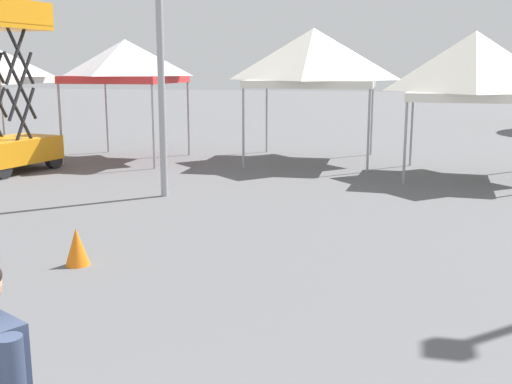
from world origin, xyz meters
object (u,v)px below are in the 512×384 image
canopy_tent_far_left (313,58)px  traffic_cone_lot_center (77,247)px  canopy_tent_behind_right (125,61)px  canopy_tent_center (474,66)px  scissor_lift (8,122)px

canopy_tent_far_left → traffic_cone_lot_center: (-1.51, -10.04, -2.59)m
traffic_cone_lot_center → canopy_tent_behind_right: bearing=111.7°
canopy_tent_far_left → canopy_tent_center: size_ratio=1.07×
canopy_tent_center → traffic_cone_lot_center: canopy_tent_center is taller
canopy_tent_center → scissor_lift: size_ratio=0.82×
canopy_tent_center → canopy_tent_behind_right: bearing=176.2°
canopy_tent_far_left → canopy_tent_center: (4.04, -1.67, -0.22)m
canopy_tent_behind_right → scissor_lift: size_ratio=0.80×
canopy_tent_behind_right → canopy_tent_far_left: canopy_tent_far_left is taller
scissor_lift → traffic_cone_lot_center: scissor_lift is taller
canopy_tent_center → canopy_tent_far_left: bearing=157.6°
canopy_tent_far_left → traffic_cone_lot_center: 10.48m
traffic_cone_lot_center → canopy_tent_far_left: bearing=81.5°
canopy_tent_center → traffic_cone_lot_center: size_ratio=6.74×
canopy_tent_behind_right → canopy_tent_center: canopy_tent_center is taller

